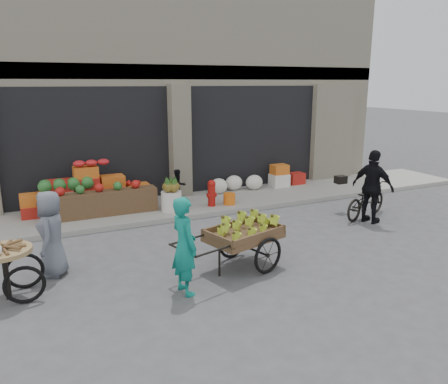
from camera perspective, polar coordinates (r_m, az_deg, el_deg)
name	(u,v)px	position (r m, az deg, el deg)	size (l,w,h in m)	color
ground	(268,260)	(8.56, 5.82, -8.80)	(80.00, 80.00, 0.00)	#424244
sidewalk	(192,204)	(12.04, -4.19, -1.63)	(18.00, 2.20, 0.12)	gray
building	(148,81)	(15.33, -9.86, 14.12)	(14.00, 6.45, 7.00)	beige
fruit_display	(96,190)	(11.54, -16.34, 0.28)	(3.10, 1.12, 1.24)	#AB2017
pineapple_bin	(171,201)	(11.26, -6.87, -1.17)	(0.52, 0.52, 0.50)	silver
fire_hydrant	(212,192)	(11.55, -1.63, 0.01)	(0.22, 0.22, 0.71)	#A5140F
orange_bucket	(229,199)	(11.77, 0.70, -0.89)	(0.32, 0.32, 0.30)	orange
right_bay_goods	(264,179)	(13.58, 5.22, 1.68)	(3.35, 0.60, 0.70)	silver
seated_person	(178,186)	(11.88, -5.99, 0.74)	(0.45, 0.35, 0.93)	black
banana_cart	(242,233)	(7.92, 2.35, -5.33)	(2.41, 1.47, 0.94)	brown
vendor_woman	(184,246)	(7.00, -5.21, -7.01)	(0.59, 0.39, 1.61)	#0F796A
tricycle_cart	(5,265)	(7.66, -26.74, -8.56)	(1.43, 0.86, 0.95)	#9E7F51
vendor_grey	(51,234)	(8.21, -21.63, -5.08)	(0.75, 0.49, 1.53)	slate
bicycle	(366,200)	(11.55, 18.04, -0.97)	(0.60, 1.72, 0.90)	black
cyclist	(373,187)	(11.04, 18.85, 0.63)	(1.04, 0.43, 1.78)	black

